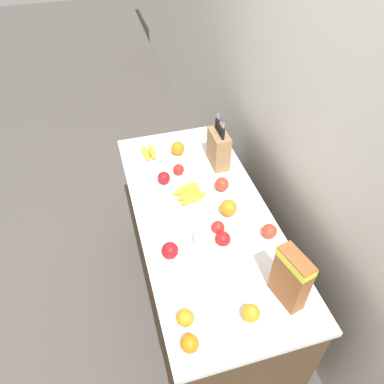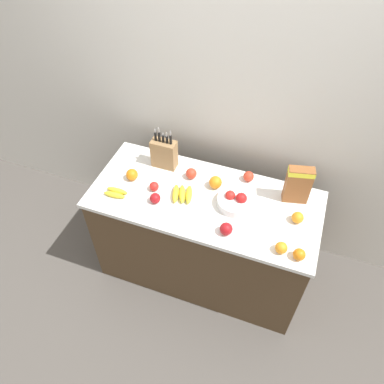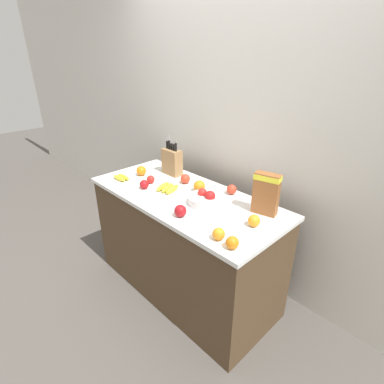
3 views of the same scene
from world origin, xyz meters
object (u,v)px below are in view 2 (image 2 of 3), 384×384
at_px(cereal_box, 298,183).
at_px(apple_by_knife_block, 191,174).
at_px(apple_rightmost, 154,186).
at_px(orange_front_left, 281,248).
at_px(orange_front_center, 215,182).
at_px(orange_front_right, 299,254).
at_px(apple_front, 226,229).
at_px(banana_bunch_left, 182,194).
at_px(fruit_bowl, 235,201).
at_px(orange_back_center, 132,174).
at_px(apple_rear, 155,198).
at_px(knife_block, 164,153).
at_px(banana_bunch_right, 116,193).
at_px(orange_mid_right, 298,218).
at_px(apple_near_bananas, 249,176).

bearing_deg(cereal_box, apple_by_knife_block, 169.91).
height_order(apple_rightmost, orange_front_left, orange_front_left).
distance_m(orange_front_center, orange_front_right, 0.74).
height_order(cereal_box, orange_front_left, cereal_box).
xyz_separation_m(apple_front, apple_by_knife_block, (-0.37, 0.39, -0.00)).
xyz_separation_m(apple_front, orange_front_left, (0.35, -0.02, -0.00)).
relative_size(banana_bunch_left, apple_front, 2.35).
relative_size(banana_bunch_left, orange_front_right, 2.60).
xyz_separation_m(fruit_bowl, orange_front_center, (-0.17, 0.11, 0.01)).
distance_m(orange_back_center, orange_front_center, 0.59).
distance_m(fruit_bowl, apple_rear, 0.53).
distance_m(knife_block, banana_bunch_right, 0.44).
xyz_separation_m(apple_front, orange_mid_right, (0.40, 0.24, -0.00)).
height_order(apple_front, orange_front_center, orange_front_center).
relative_size(orange_front_left, orange_mid_right, 0.98).
bearing_deg(orange_back_center, banana_bunch_right, -101.64).
relative_size(apple_near_bananas, orange_front_right, 1.01).
height_order(apple_rightmost, orange_front_center, orange_front_center).
relative_size(banana_bunch_right, apple_front, 1.91).
bearing_deg(orange_front_center, apple_front, -62.90).
bearing_deg(apple_by_knife_block, apple_rightmost, -134.72).
relative_size(banana_bunch_left, apple_rear, 2.65).
bearing_deg(banana_bunch_left, orange_front_right, -15.42).
height_order(knife_block, banana_bunch_right, knife_block).
xyz_separation_m(cereal_box, orange_front_left, (-0.00, -0.45, -0.12)).
xyz_separation_m(banana_bunch_left, orange_mid_right, (0.77, 0.05, 0.02)).
distance_m(knife_block, orange_mid_right, 1.02).
bearing_deg(orange_mid_right, knife_block, 168.82).
bearing_deg(apple_rear, orange_mid_right, 9.76).
xyz_separation_m(orange_mid_right, orange_front_right, (0.05, -0.27, -0.00)).
height_order(knife_block, fruit_bowl, knife_block).
relative_size(cereal_box, orange_back_center, 3.35).
bearing_deg(orange_front_left, orange_back_center, 167.09).
xyz_separation_m(apple_near_bananas, apple_front, (-0.02, -0.50, 0.00)).
distance_m(apple_near_bananas, orange_front_right, 0.69).
bearing_deg(knife_block, orange_mid_right, -11.18).
relative_size(banana_bunch_left, apple_near_bananas, 2.56).
relative_size(orange_back_center, orange_front_right, 1.14).
bearing_deg(orange_front_center, banana_bunch_left, -138.72).
height_order(cereal_box, orange_front_right, cereal_box).
relative_size(knife_block, apple_near_bananas, 4.54).
xyz_separation_m(fruit_bowl, orange_back_center, (-0.75, -0.01, 0.01)).
height_order(cereal_box, apple_near_bananas, cereal_box).
distance_m(apple_near_bananas, apple_by_knife_block, 0.40).
xyz_separation_m(apple_rear, orange_front_left, (0.86, -0.11, 0.00)).
bearing_deg(apple_rightmost, banana_bunch_left, 2.49).
height_order(orange_front_center, orange_front_right, orange_front_center).
bearing_deg(apple_rightmost, apple_by_knife_block, 45.28).
xyz_separation_m(cereal_box, banana_bunch_left, (-0.72, -0.23, -0.13)).
bearing_deg(orange_mid_right, orange_front_right, -78.93).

